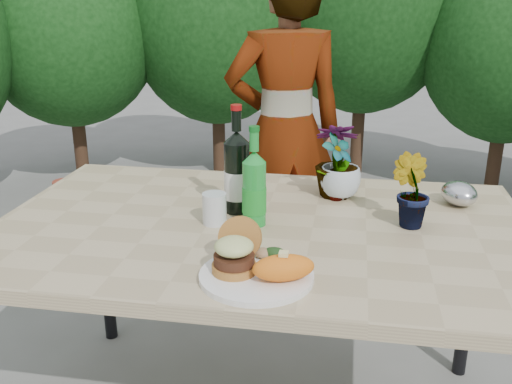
% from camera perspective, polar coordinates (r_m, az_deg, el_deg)
% --- Properties ---
extents(patio_table, '(1.60, 1.00, 0.75)m').
position_cam_1_polar(patio_table, '(1.74, 0.45, -4.97)').
color(patio_table, tan).
rests_on(patio_table, ground).
extents(shrub_hedge, '(6.92, 5.12, 2.33)m').
position_cam_1_polar(shrub_hedge, '(3.32, 5.31, 15.29)').
color(shrub_hedge, '#382316').
rests_on(shrub_hedge, ground).
extents(dinner_plate, '(0.28, 0.28, 0.01)m').
position_cam_1_polar(dinner_plate, '(1.40, 0.05, -8.40)').
color(dinner_plate, white).
rests_on(dinner_plate, patio_table).
extents(burger_stack, '(0.11, 0.16, 0.11)m').
position_cam_1_polar(burger_stack, '(1.40, -2.05, -5.94)').
color(burger_stack, '#B7722D').
rests_on(burger_stack, dinner_plate).
extents(sweet_potato, '(0.17, 0.12, 0.06)m').
position_cam_1_polar(sweet_potato, '(1.35, 2.76, -7.57)').
color(sweet_potato, orange).
rests_on(sweet_potato, dinner_plate).
extents(grilled_veg, '(0.08, 0.05, 0.03)m').
position_cam_1_polar(grilled_veg, '(1.47, 1.33, -6.09)').
color(grilled_veg, olive).
rests_on(grilled_veg, dinner_plate).
extents(wine_bottle, '(0.08, 0.08, 0.34)m').
position_cam_1_polar(wine_bottle, '(1.77, -1.91, 1.86)').
color(wine_bottle, black).
rests_on(wine_bottle, patio_table).
extents(sparkling_water, '(0.07, 0.07, 0.30)m').
position_cam_1_polar(sparkling_water, '(1.67, -0.18, 0.25)').
color(sparkling_water, '#18892C').
rests_on(sparkling_water, patio_table).
extents(plastic_cup, '(0.07, 0.07, 0.09)m').
position_cam_1_polar(plastic_cup, '(1.71, -4.18, -1.67)').
color(plastic_cup, silver).
rests_on(plastic_cup, patio_table).
extents(seedling_left, '(0.14, 0.14, 0.23)m').
position_cam_1_polar(seedling_left, '(1.89, 8.08, 2.44)').
color(seedling_left, '#29531C').
rests_on(seedling_left, patio_table).
extents(seedling_mid, '(0.15, 0.15, 0.22)m').
position_cam_1_polar(seedling_mid, '(1.73, 15.16, 0.09)').
color(seedling_mid, '#20591E').
rests_on(seedling_mid, patio_table).
extents(seedling_right, '(0.16, 0.16, 0.26)m').
position_cam_1_polar(seedling_right, '(1.93, 8.09, 3.22)').
color(seedling_right, '#20591E').
rests_on(seedling_right, patio_table).
extents(blue_bowl, '(0.17, 0.17, 0.11)m').
position_cam_1_polar(blue_bowl, '(1.94, 8.40, 0.98)').
color(blue_bowl, silver).
rests_on(blue_bowl, patio_table).
extents(foil_packet_right, '(0.15, 0.16, 0.08)m').
position_cam_1_polar(foil_packet_right, '(1.97, 19.64, -0.14)').
color(foil_packet_right, '#B3B5BB').
rests_on(foil_packet_right, patio_table).
extents(person, '(0.66, 0.54, 1.57)m').
position_cam_1_polar(person, '(2.72, 2.90, 6.09)').
color(person, '#8E6247').
rests_on(person, ground).
extents(terracotta_pot, '(0.17, 0.17, 0.14)m').
position_cam_1_polar(terracotta_pot, '(4.28, -18.51, 0.20)').
color(terracotta_pot, '#B2432D').
rests_on(terracotta_pot, ground).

